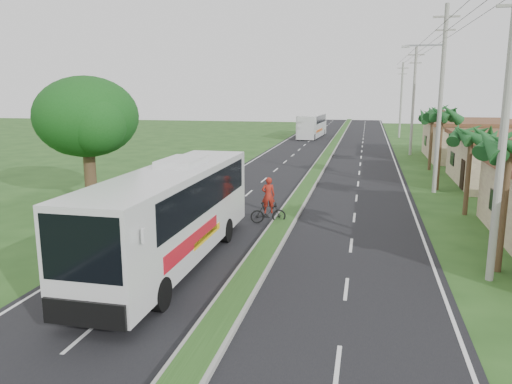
# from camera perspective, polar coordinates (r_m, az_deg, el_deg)

# --- Properties ---
(ground) EXTENTS (180.00, 180.00, 0.00)m
(ground) POSITION_cam_1_polar(r_m,az_deg,el_deg) (18.16, -1.00, -10.13)
(ground) COLOR #234619
(ground) RESTS_ON ground
(road_asphalt) EXTENTS (14.00, 160.00, 0.02)m
(road_asphalt) POSITION_cam_1_polar(r_m,az_deg,el_deg) (37.23, 6.20, 1.14)
(road_asphalt) COLOR black
(road_asphalt) RESTS_ON ground
(median_strip) EXTENTS (1.20, 160.00, 0.18)m
(median_strip) POSITION_cam_1_polar(r_m,az_deg,el_deg) (37.21, 6.20, 1.28)
(median_strip) COLOR gray
(median_strip) RESTS_ON ground
(lane_edge_left) EXTENTS (0.12, 160.00, 0.01)m
(lane_edge_left) POSITION_cam_1_polar(r_m,az_deg,el_deg) (38.52, -3.76, 1.52)
(lane_edge_left) COLOR silver
(lane_edge_left) RESTS_ON ground
(lane_edge_right) EXTENTS (0.12, 160.00, 0.01)m
(lane_edge_right) POSITION_cam_1_polar(r_m,az_deg,el_deg) (37.12, 16.53, 0.68)
(lane_edge_right) COLOR silver
(lane_edge_right) RESTS_ON ground
(shop_mid) EXTENTS (7.60, 10.60, 3.67)m
(shop_mid) POSITION_cam_1_polar(r_m,az_deg,el_deg) (39.99, 26.99, 3.34)
(shop_mid) COLOR tan
(shop_mid) RESTS_ON ground
(shop_far) EXTENTS (8.60, 11.60, 3.82)m
(shop_far) POSITION_cam_1_polar(r_m,az_deg,el_deg) (53.57, 23.37, 5.52)
(shop_far) COLOR tan
(shop_far) RESTS_ON ground
(palm_verge_a) EXTENTS (2.40, 2.40, 5.45)m
(palm_verge_a) POSITION_cam_1_polar(r_m,az_deg,el_deg) (20.14, 27.03, 4.69)
(palm_verge_a) COLOR #473321
(palm_verge_a) RESTS_ON ground
(palm_verge_b) EXTENTS (2.40, 2.40, 5.05)m
(palm_verge_b) POSITION_cam_1_polar(r_m,az_deg,el_deg) (29.01, 23.40, 5.97)
(palm_verge_b) COLOR #473321
(palm_verge_b) RESTS_ON ground
(palm_verge_c) EXTENTS (2.40, 2.40, 5.85)m
(palm_verge_c) POSITION_cam_1_polar(r_m,az_deg,el_deg) (35.77, 20.50, 8.31)
(palm_verge_c) COLOR #473321
(palm_verge_c) RESTS_ON ground
(palm_verge_d) EXTENTS (2.40, 2.40, 5.25)m
(palm_verge_d) POSITION_cam_1_polar(r_m,az_deg,el_deg) (44.77, 19.55, 8.16)
(palm_verge_d) COLOR #473321
(palm_verge_d) RESTS_ON ground
(shade_tree) EXTENTS (6.30, 6.00, 7.54)m
(shade_tree) POSITION_cam_1_polar(r_m,az_deg,el_deg) (30.97, -18.96, 7.84)
(shade_tree) COLOR #473321
(shade_tree) RESTS_ON ground
(utility_pole_a) EXTENTS (1.60, 0.28, 11.00)m
(utility_pole_a) POSITION_cam_1_polar(r_m,az_deg,el_deg) (18.98, 26.56, 7.21)
(utility_pole_a) COLOR gray
(utility_pole_a) RESTS_ON ground
(utility_pole_b) EXTENTS (3.20, 0.28, 12.00)m
(utility_pole_b) POSITION_cam_1_polar(r_m,az_deg,el_deg) (34.70, 20.31, 10.12)
(utility_pole_b) COLOR gray
(utility_pole_b) RESTS_ON ground
(utility_pole_c) EXTENTS (1.60, 0.28, 11.00)m
(utility_pole_c) POSITION_cam_1_polar(r_m,az_deg,el_deg) (54.60, 17.55, 9.97)
(utility_pole_c) COLOR gray
(utility_pole_c) RESTS_ON ground
(utility_pole_d) EXTENTS (1.60, 0.28, 10.50)m
(utility_pole_d) POSITION_cam_1_polar(r_m,az_deg,el_deg) (74.55, 16.25, 10.15)
(utility_pole_d) COLOR gray
(utility_pole_d) RESTS_ON ground
(coach_bus_main) EXTENTS (2.72, 12.52, 4.04)m
(coach_bus_main) POSITION_cam_1_polar(r_m,az_deg,el_deg) (19.42, -9.52, -1.97)
(coach_bus_main) COLOR silver
(coach_bus_main) RESTS_ON ground
(coach_bus_far) EXTENTS (3.15, 11.33, 3.26)m
(coach_bus_far) POSITION_cam_1_polar(r_m,az_deg,el_deg) (72.63, 6.44, 7.68)
(coach_bus_far) COLOR silver
(coach_bus_far) RESTS_ON ground
(motorcyclist) EXTENTS (1.89, 1.02, 2.41)m
(motorcyclist) POSITION_cam_1_polar(r_m,az_deg,el_deg) (25.44, 1.41, -1.70)
(motorcyclist) COLOR black
(motorcyclist) RESTS_ON ground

